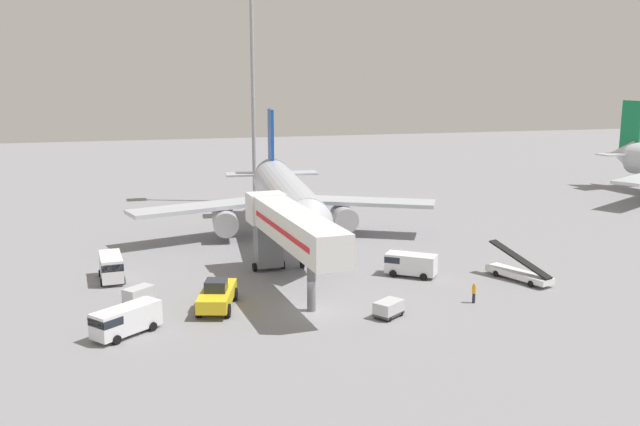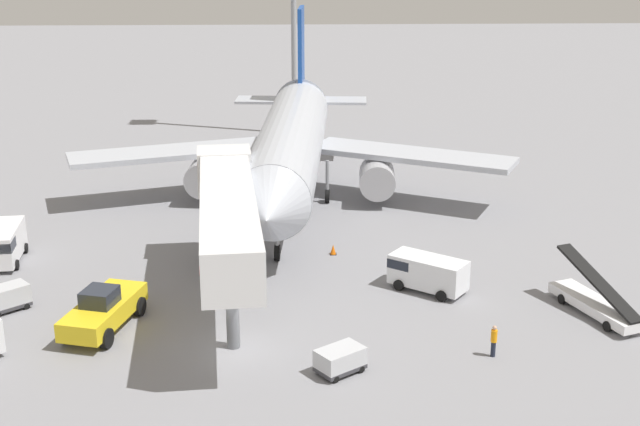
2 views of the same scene
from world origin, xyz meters
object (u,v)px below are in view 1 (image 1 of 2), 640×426
Objects in this scene: service_van_mid_left at (111,267)px; service_van_near_left at (125,319)px; baggage_cart_far_right at (139,295)px; belt_loader_truck at (519,272)px; ground_crew_worker_foreground at (474,292)px; apron_light_mast at (252,53)px; safety_cone_alpha at (336,259)px; airplane_at_gate at (285,197)px; baggage_cart_outer_left at (389,308)px; pushback_tug at (217,295)px; service_van_near_center at (410,263)px; jet_bridge at (289,228)px.

service_van_near_left is (1.32, -14.52, -0.13)m from service_van_mid_left.
baggage_cart_far_right is at bearing 81.30° from service_van_near_left.
service_van_mid_left is at bearing 165.58° from belt_loader_truck.
apron_light_mast is at bearing 101.18° from ground_crew_worker_foreground.
safety_cone_alpha is 0.02× the size of apron_light_mast.
apron_light_mast is (18.06, 50.92, 20.27)m from service_van_near_left.
baggage_cart_outer_left is at bearing -85.01° from airplane_at_gate.
airplane_at_gate is at bearing 64.99° from pushback_tug.
pushback_tug is 0.21× the size of apron_light_mast.
baggage_cart_outer_left is at bearing -119.59° from service_van_near_center.
safety_cone_alpha is (19.38, 8.37, -0.48)m from baggage_cart_far_right.
service_van_near_center is at bearing 104.31° from ground_crew_worker_foreground.
safety_cone_alpha is (2.85, -11.21, -4.53)m from airplane_at_gate.
jet_bridge is at bearing -24.13° from service_van_mid_left.
service_van_near_center is (27.14, -5.42, -0.14)m from service_van_mid_left.
service_van_near_center is 47.13m from apron_light_mast.
service_van_near_center is at bearing 19.41° from service_van_near_left.
service_van_near_left is 25.54m from safety_cone_alpha.
service_van_near_center is 8.26m from safety_cone_alpha.
baggage_cart_outer_left is at bearing -157.25° from belt_loader_truck.
belt_loader_truck is 3.90× the size of ground_crew_worker_foreground.
ground_crew_worker_foreground is at bearing -63.04° from safety_cone_alpha.
belt_loader_truck is at bearing 22.75° from baggage_cart_outer_left.
jet_bridge is 4.12× the size of service_van_near_center.
service_van_mid_left is 0.98× the size of service_van_near_left.
baggage_cart_far_right is (1.06, 6.92, -0.40)m from service_van_near_left.
baggage_cart_outer_left is (12.81, -5.39, -0.42)m from pushback_tug.
service_van_mid_left is 1.04× the size of service_van_near_center.
ground_crew_worker_foreground is 55.53m from apron_light_mast.
pushback_tug is at bearing -23.65° from baggage_cart_far_right.
safety_cone_alpha is at bearing -75.74° from airplane_at_gate.
service_van_near_center is 11.79m from baggage_cart_outer_left.
apron_light_mast is at bearing 92.14° from baggage_cart_outer_left.
airplane_at_gate is 13.48× the size of baggage_cart_far_right.
service_van_mid_left is 7.34× the size of safety_cone_alpha.
service_van_mid_left is 7.98m from baggage_cart_far_right.
service_van_near_center is at bearing 6.82° from jet_bridge.
service_van_mid_left is at bearing -147.61° from airplane_at_gate.
pushback_tug is 3.90× the size of ground_crew_worker_foreground.
apron_light_mast is (-1.94, 52.07, 20.76)m from baggage_cart_outer_left.
baggage_cart_far_right is at bearing 156.92° from baggage_cart_outer_left.
pushback_tug is at bearing -140.13° from safety_cone_alpha.
jet_bridge reaches higher than service_van_near_left.
pushback_tug is 9.73× the size of safety_cone_alpha.
service_van_mid_left reaches higher than service_van_near_left.
safety_cone_alpha is at bearing 130.95° from service_van_near_center.
airplane_at_gate is 1.83× the size of jet_bridge.
service_van_mid_left is at bearing -177.95° from safety_cone_alpha.
airplane_at_gate is at bearing 32.39° from service_van_mid_left.
belt_loader_truck is at bearing -2.96° from baggage_cart_far_right.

